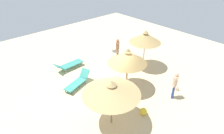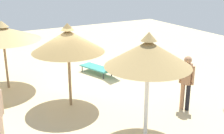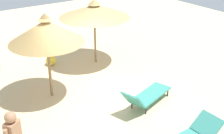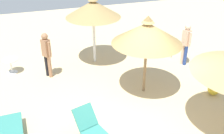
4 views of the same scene
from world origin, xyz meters
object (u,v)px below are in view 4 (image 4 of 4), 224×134
(side_table_round, at_px, (11,63))
(parasol_umbrella_near_right, at_px, (93,9))
(parasol_umbrella_edge, at_px, (147,33))
(person_standing_near_left, at_px, (47,52))
(person_standing_center, at_px, (186,42))
(handbag, at_px, (168,53))
(beach_ball, at_px, (214,89))

(side_table_round, bearing_deg, parasol_umbrella_near_right, -1.16)
(parasol_umbrella_edge, height_order, parasol_umbrella_near_right, parasol_umbrella_near_right)
(person_standing_near_left, relative_size, side_table_round, 2.95)
(side_table_round, bearing_deg, parasol_umbrella_edge, -33.07)
(person_standing_center, relative_size, side_table_round, 2.92)
(parasol_umbrella_edge, bearing_deg, parasol_umbrella_near_right, 109.89)
(person_standing_near_left, xyz_separation_m, side_table_round, (-1.33, 0.73, -0.59))
(handbag, xyz_separation_m, beach_ball, (0.01, -3.05, 0.03))
(beach_ball, bearing_deg, parasol_umbrella_edge, 156.00)
(parasol_umbrella_edge, height_order, beach_ball, parasol_umbrella_edge)
(parasol_umbrella_near_right, bearing_deg, person_standing_near_left, -161.31)
(parasol_umbrella_near_right, distance_m, person_standing_near_left, 2.41)
(person_standing_center, xyz_separation_m, side_table_round, (-6.65, 1.48, -0.57))
(parasol_umbrella_edge, bearing_deg, person_standing_center, 28.63)
(side_table_round, relative_size, beach_ball, 1.52)
(parasol_umbrella_near_right, relative_size, person_standing_near_left, 1.61)
(side_table_round, height_order, beach_ball, side_table_round)
(parasol_umbrella_edge, xyz_separation_m, person_standing_near_left, (-2.94, 2.05, -1.12))
(parasol_umbrella_edge, xyz_separation_m, beach_ball, (2.12, -0.94, -1.91))
(handbag, height_order, side_table_round, side_table_round)
(parasol_umbrella_near_right, bearing_deg, side_table_round, 178.84)
(parasol_umbrella_edge, distance_m, side_table_round, 5.37)
(parasol_umbrella_near_right, bearing_deg, person_standing_center, -22.84)
(parasol_umbrella_near_right, xyz_separation_m, person_standing_near_left, (-1.96, -0.66, -1.24))
(parasol_umbrella_edge, relative_size, person_standing_near_left, 1.54)
(parasol_umbrella_near_right, bearing_deg, parasol_umbrella_edge, -70.11)
(handbag, bearing_deg, parasol_umbrella_near_right, 168.87)
(person_standing_center, relative_size, handbag, 3.68)
(parasol_umbrella_near_right, height_order, side_table_round, parasol_umbrella_near_right)
(person_standing_near_left, distance_m, handbag, 5.12)
(parasol_umbrella_near_right, xyz_separation_m, side_table_round, (-3.29, 0.07, -1.83))
(side_table_round, bearing_deg, handbag, -6.04)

